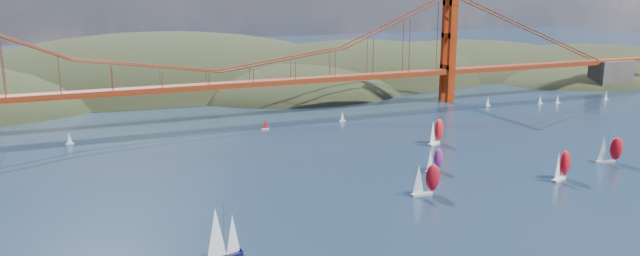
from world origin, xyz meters
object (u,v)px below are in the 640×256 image
object	(u,v)px
sloop_navy	(221,235)
racer_2	(609,149)
racer_0	(425,179)
racer_1	(561,165)
racer_3	(436,131)
racer_rwb	(434,160)

from	to	relation	value
sloop_navy	racer_2	distance (m)	143.04
racer_0	racer_1	bearing A→B (deg)	-2.54
sloop_navy	racer_3	world-z (taller)	sloop_navy
sloop_navy	racer_rwb	size ratio (longest dim) A/B	1.63
sloop_navy	racer_2	xyz separation A→B (m)	(140.84, 24.97, -1.31)
racer_0	racer_2	distance (m)	75.95
racer_1	racer_rwb	xyz separation A→B (m)	(-31.58, 22.87, -0.86)
racer_1	racer_2	bearing A→B (deg)	-4.83
sloop_navy	racer_1	bearing A→B (deg)	-10.00
racer_3	racer_rwb	world-z (taller)	racer_3
racer_2	racer_3	world-z (taller)	racer_3
racer_0	sloop_navy	bearing A→B (deg)	-160.16
racer_0	racer_1	size ratio (longest dim) A/B	1.00
racer_3	racer_rwb	bearing A→B (deg)	-152.13
racer_2	racer_1	bearing A→B (deg)	-146.65
racer_rwb	racer_1	bearing A→B (deg)	-49.25
racer_rwb	racer_2	bearing A→B (deg)	-26.74
sloop_navy	racer_3	distance (m)	121.91
racer_2	racer_3	distance (m)	60.21
racer_2	racer_rwb	bearing A→B (deg)	-176.24
racer_0	racer_rwb	distance (m)	24.27
racer_1	racer_3	distance (m)	54.12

